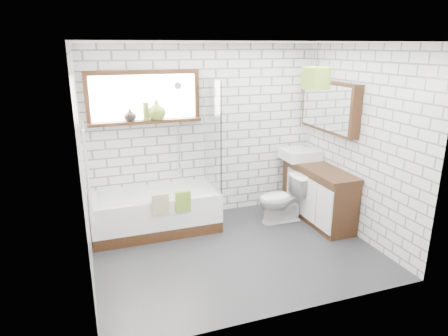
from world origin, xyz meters
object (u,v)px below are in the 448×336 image
object	(u,v)px
vanity	(318,193)
pendant	(316,78)
bathtub	(155,212)
basin	(300,154)
toilet	(282,199)

from	to	relation	value
vanity	pendant	distance (m)	1.83
bathtub	pendant	xyz separation A→B (m)	(1.83, -0.92, 1.82)
basin	pendant	bearing A→B (deg)	-113.41
vanity	toilet	world-z (taller)	vanity
basin	bathtub	bearing A→B (deg)	-178.83
basin	pendant	xyz separation A→B (m)	(-0.42, -0.96, 1.21)
vanity	basin	xyz separation A→B (m)	(-0.06, 0.45, 0.48)
vanity	pendant	world-z (taller)	pendant
toilet	bathtub	bearing A→B (deg)	-99.38
basin	toilet	size ratio (longest dim) A/B	0.76
basin	toilet	bearing A→B (deg)	-143.18
basin	toilet	xyz separation A→B (m)	(-0.47, -0.35, -0.54)
pendant	bathtub	bearing A→B (deg)	153.33
vanity	pendant	size ratio (longest dim) A/B	4.11
toilet	pendant	distance (m)	1.86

